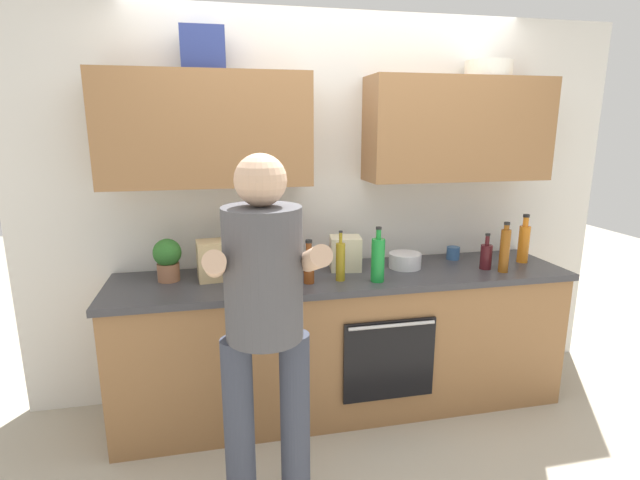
{
  "coord_description": "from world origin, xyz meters",
  "views": [
    {
      "loc": [
        -0.75,
        -2.76,
        1.8
      ],
      "look_at": [
        -0.18,
        -0.1,
        1.15
      ],
      "focal_mm": 26.97,
      "sensor_mm": 36.0,
      "label": 1
    }
  ],
  "objects_px": {
    "bottle_juice": "(524,242)",
    "cup_tea": "(453,253)",
    "person_standing": "(264,313)",
    "grocery_bag_rice": "(345,253)",
    "bottle_wine": "(486,256)",
    "bottle_vinegar": "(309,265)",
    "grocery_bag_bread": "(217,260)",
    "bottle_hotsauce": "(296,251)",
    "mixing_bowl": "(405,260)",
    "bottle_oil": "(340,261)",
    "potted_herb": "(168,258)",
    "bottle_soda": "(378,259)",
    "bottle_syrup": "(505,250)",
    "knife_block": "(257,265)"
  },
  "relations": [
    {
      "from": "mixing_bowl",
      "to": "bottle_wine",
      "type": "bearing_deg",
      "value": -15.06
    },
    {
      "from": "mixing_bowl",
      "to": "potted_herb",
      "type": "xyz_separation_m",
      "value": [
        -1.47,
        0.04,
        0.09
      ]
    },
    {
      "from": "bottle_soda",
      "to": "bottle_juice",
      "type": "bearing_deg",
      "value": 9.66
    },
    {
      "from": "bottle_vinegar",
      "to": "bottle_soda",
      "type": "xyz_separation_m",
      "value": [
        0.4,
        -0.05,
        0.03
      ]
    },
    {
      "from": "bottle_wine",
      "to": "grocery_bag_bread",
      "type": "relative_size",
      "value": 1.0
    },
    {
      "from": "knife_block",
      "to": "bottle_juice",
      "type": "bearing_deg",
      "value": 3.23
    },
    {
      "from": "grocery_bag_bread",
      "to": "grocery_bag_rice",
      "type": "bearing_deg",
      "value": 1.56
    },
    {
      "from": "bottle_vinegar",
      "to": "grocery_bag_rice",
      "type": "distance_m",
      "value": 0.36
    },
    {
      "from": "bottle_juice",
      "to": "grocery_bag_rice",
      "type": "distance_m",
      "value": 1.22
    },
    {
      "from": "person_standing",
      "to": "bottle_wine",
      "type": "height_order",
      "value": "person_standing"
    },
    {
      "from": "bottle_oil",
      "to": "bottle_soda",
      "type": "xyz_separation_m",
      "value": [
        0.21,
        -0.06,
        0.01
      ]
    },
    {
      "from": "knife_block",
      "to": "person_standing",
      "type": "bearing_deg",
      "value": -92.07
    },
    {
      "from": "bottle_soda",
      "to": "knife_block",
      "type": "xyz_separation_m",
      "value": [
        -0.7,
        0.08,
        -0.02
      ]
    },
    {
      "from": "bottle_syrup",
      "to": "bottle_vinegar",
      "type": "xyz_separation_m",
      "value": [
        -1.24,
        0.04,
        -0.04
      ]
    },
    {
      "from": "bottle_syrup",
      "to": "bottle_juice",
      "type": "height_order",
      "value": "bottle_juice"
    },
    {
      "from": "potted_herb",
      "to": "bottle_wine",
      "type": "bearing_deg",
      "value": -5.15
    },
    {
      "from": "bottle_syrup",
      "to": "knife_block",
      "type": "xyz_separation_m",
      "value": [
        -1.54,
        0.07,
        -0.03
      ]
    },
    {
      "from": "bottle_wine",
      "to": "grocery_bag_rice",
      "type": "relative_size",
      "value": 1.09
    },
    {
      "from": "bottle_oil",
      "to": "bottle_vinegar",
      "type": "xyz_separation_m",
      "value": [
        -0.19,
        -0.01,
        -0.01
      ]
    },
    {
      "from": "bottle_juice",
      "to": "mixing_bowl",
      "type": "height_order",
      "value": "bottle_juice"
    },
    {
      "from": "bottle_oil",
      "to": "bottle_wine",
      "type": "height_order",
      "value": "bottle_oil"
    },
    {
      "from": "potted_herb",
      "to": "bottle_juice",
      "type": "bearing_deg",
      "value": -2.18
    },
    {
      "from": "bottle_juice",
      "to": "bottle_hotsauce",
      "type": "xyz_separation_m",
      "value": [
        -1.53,
        0.11,
        -0.01
      ]
    },
    {
      "from": "grocery_bag_bread",
      "to": "person_standing",
      "type": "bearing_deg",
      "value": -77.13
    },
    {
      "from": "grocery_bag_bread",
      "to": "bottle_vinegar",
      "type": "bearing_deg",
      "value": -21.13
    },
    {
      "from": "person_standing",
      "to": "grocery_bag_rice",
      "type": "bearing_deg",
      "value": 55.57
    },
    {
      "from": "bottle_soda",
      "to": "potted_herb",
      "type": "xyz_separation_m",
      "value": [
        -1.21,
        0.27,
        0.0
      ]
    },
    {
      "from": "bottle_syrup",
      "to": "bottle_wine",
      "type": "bearing_deg",
      "value": 130.38
    },
    {
      "from": "grocery_bag_rice",
      "to": "mixing_bowl",
      "type": "bearing_deg",
      "value": -6.68
    },
    {
      "from": "bottle_soda",
      "to": "bottle_hotsauce",
      "type": "bearing_deg",
      "value": 145.55
    },
    {
      "from": "person_standing",
      "to": "grocery_bag_rice",
      "type": "relative_size",
      "value": 7.89
    },
    {
      "from": "bottle_oil",
      "to": "grocery_bag_bread",
      "type": "xyz_separation_m",
      "value": [
        -0.71,
        0.19,
        -0.0
      ]
    },
    {
      "from": "knife_block",
      "to": "grocery_bag_rice",
      "type": "xyz_separation_m",
      "value": [
        0.58,
        0.19,
        -0.01
      ]
    },
    {
      "from": "bottle_hotsauce",
      "to": "potted_herb",
      "type": "distance_m",
      "value": 0.77
    },
    {
      "from": "bottle_wine",
      "to": "bottle_juice",
      "type": "distance_m",
      "value": 0.34
    },
    {
      "from": "grocery_bag_bread",
      "to": "cup_tea",
      "type": "bearing_deg",
      "value": 3.56
    },
    {
      "from": "bottle_oil",
      "to": "person_standing",
      "type": "bearing_deg",
      "value": -127.69
    },
    {
      "from": "bottle_oil",
      "to": "bottle_hotsauce",
      "type": "height_order",
      "value": "bottle_hotsauce"
    },
    {
      "from": "potted_herb",
      "to": "grocery_bag_rice",
      "type": "xyz_separation_m",
      "value": [
        1.09,
        0.0,
        -0.03
      ]
    },
    {
      "from": "bottle_juice",
      "to": "grocery_bag_rice",
      "type": "relative_size",
      "value": 1.53
    },
    {
      "from": "cup_tea",
      "to": "bottle_oil",
      "type": "bearing_deg",
      "value": -161.72
    },
    {
      "from": "bottle_syrup",
      "to": "bottle_soda",
      "type": "xyz_separation_m",
      "value": [
        -0.84,
        -0.01,
        -0.01
      ]
    },
    {
      "from": "cup_tea",
      "to": "grocery_bag_rice",
      "type": "height_order",
      "value": "grocery_bag_rice"
    },
    {
      "from": "bottle_syrup",
      "to": "grocery_bag_rice",
      "type": "xyz_separation_m",
      "value": [
        -0.96,
        0.26,
        -0.04
      ]
    },
    {
      "from": "bottle_oil",
      "to": "grocery_bag_bread",
      "type": "bearing_deg",
      "value": 164.99
    },
    {
      "from": "grocery_bag_rice",
      "to": "bottle_wine",
      "type": "bearing_deg",
      "value": -11.45
    },
    {
      "from": "person_standing",
      "to": "cup_tea",
      "type": "xyz_separation_m",
      "value": [
        1.4,
        0.96,
        -0.06
      ]
    },
    {
      "from": "bottle_juice",
      "to": "cup_tea",
      "type": "height_order",
      "value": "bottle_juice"
    },
    {
      "from": "person_standing",
      "to": "bottle_oil",
      "type": "height_order",
      "value": "person_standing"
    },
    {
      "from": "bottle_syrup",
      "to": "bottle_hotsauce",
      "type": "bearing_deg",
      "value": 167.18
    }
  ]
}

